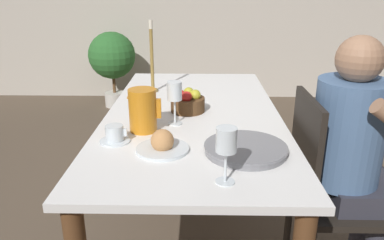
% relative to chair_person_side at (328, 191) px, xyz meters
% --- Properties ---
extents(ground_plane, '(20.00, 20.00, 0.00)m').
position_rel_chair_person_side_xyz_m(ground_plane, '(-0.61, 0.30, -0.50)').
color(ground_plane, brown).
extents(dining_table, '(0.86, 1.69, 0.77)m').
position_rel_chair_person_side_xyz_m(dining_table, '(-0.61, 0.30, 0.16)').
color(dining_table, white).
rests_on(dining_table, ground_plane).
extents(chair_person_side, '(0.42, 0.42, 0.94)m').
position_rel_chair_person_side_xyz_m(chair_person_side, '(0.00, 0.00, 0.00)').
color(chair_person_side, black).
rests_on(chair_person_side, ground_plane).
extents(person_seated, '(0.39, 0.41, 1.20)m').
position_rel_chair_person_side_xyz_m(person_seated, '(0.09, 0.01, 0.21)').
color(person_seated, '#33333D').
rests_on(person_seated, ground_plane).
extents(red_pitcher, '(0.15, 0.12, 0.19)m').
position_rel_chair_person_side_xyz_m(red_pitcher, '(-0.83, 0.04, 0.37)').
color(red_pitcher, orange).
rests_on(red_pitcher, dining_table).
extents(wine_glass_water, '(0.07, 0.07, 0.20)m').
position_rel_chair_person_side_xyz_m(wine_glass_water, '(-0.69, 0.13, 0.42)').
color(wine_glass_water, white).
rests_on(wine_glass_water, dining_table).
extents(wine_glass_juice, '(0.07, 0.07, 0.19)m').
position_rel_chair_person_side_xyz_m(wine_glass_juice, '(-0.50, -0.41, 0.41)').
color(wine_glass_juice, white).
rests_on(wine_glass_juice, dining_table).
extents(teacup_near_person, '(0.12, 0.12, 0.07)m').
position_rel_chair_person_side_xyz_m(teacup_near_person, '(-0.93, -0.08, 0.30)').
color(teacup_near_person, silver).
rests_on(teacup_near_person, dining_table).
extents(serving_tray, '(0.32, 0.32, 0.03)m').
position_rel_chair_person_side_xyz_m(serving_tray, '(-0.40, -0.18, 0.29)').
color(serving_tray, gray).
rests_on(serving_tray, dining_table).
extents(bread_plate, '(0.21, 0.21, 0.09)m').
position_rel_chair_person_side_xyz_m(bread_plate, '(-0.72, -0.16, 0.30)').
color(bread_plate, silver).
rests_on(bread_plate, dining_table).
extents(fruit_bowl, '(0.17, 0.17, 0.11)m').
position_rel_chair_person_side_xyz_m(fruit_bowl, '(-0.64, 0.31, 0.32)').
color(fruit_bowl, brown).
rests_on(fruit_bowl, dining_table).
extents(candlestick_tall, '(0.06, 0.06, 0.42)m').
position_rel_chair_person_side_xyz_m(candlestick_tall, '(-0.86, 0.68, 0.44)').
color(candlestick_tall, olive).
rests_on(candlestick_tall, dining_table).
extents(potted_plant, '(0.53, 0.53, 0.87)m').
position_rel_chair_person_side_xyz_m(potted_plant, '(-1.59, 2.77, 0.07)').
color(potted_plant, beige).
rests_on(potted_plant, ground_plane).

